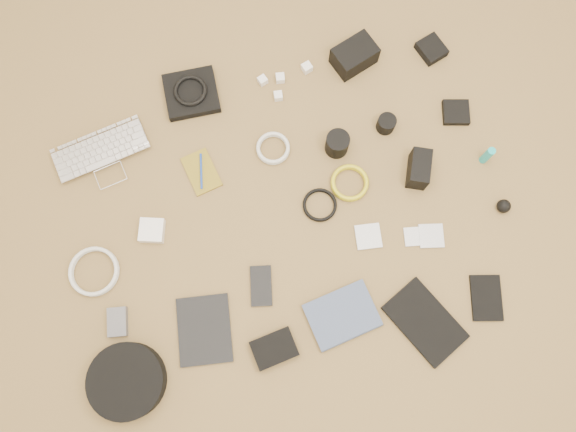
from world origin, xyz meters
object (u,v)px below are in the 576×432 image
object	(u,v)px
headphone_case	(127,381)
dslr_camera	(354,56)
tablet	(204,330)
phone	(261,286)
paperback	(353,339)
laptop	(106,161)

from	to	relation	value
headphone_case	dslr_camera	bearing A→B (deg)	40.89
tablet	phone	world-z (taller)	same
tablet	headphone_case	world-z (taller)	headphone_case
phone	paperback	bearing A→B (deg)	-32.61
laptop	dslr_camera	xyz separation A→B (m)	(0.90, 0.13, 0.03)
paperback	dslr_camera	bearing A→B (deg)	-24.97
tablet	phone	size ratio (longest dim) A/B	1.65
dslr_camera	headphone_case	size ratio (longest dim) A/B	0.62
headphone_case	paperback	bearing A→B (deg)	-5.27
laptop	phone	xyz separation A→B (m)	(0.39, -0.54, -0.01)
phone	paperback	xyz separation A→B (m)	(0.23, -0.23, 0.01)
phone	paperback	size ratio (longest dim) A/B	0.61
dslr_camera	headphone_case	bearing A→B (deg)	-157.16
laptop	tablet	xyz separation A→B (m)	(0.19, -0.62, -0.01)
laptop	paperback	bearing A→B (deg)	-59.84
laptop	headphone_case	world-z (taller)	headphone_case
dslr_camera	paperback	distance (m)	0.95
phone	laptop	bearing A→B (deg)	138.95
phone	headphone_case	distance (m)	0.49
laptop	tablet	world-z (taller)	laptop
dslr_camera	paperback	xyz separation A→B (m)	(-0.28, -0.90, -0.03)
dslr_camera	tablet	distance (m)	1.04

